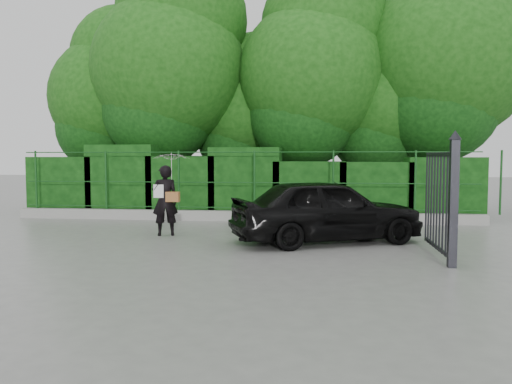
# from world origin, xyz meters

# --- Properties ---
(ground) EXTENTS (80.00, 80.00, 0.00)m
(ground) POSITION_xyz_m (0.00, 0.00, 0.00)
(ground) COLOR gray
(kerb) EXTENTS (14.00, 0.25, 0.30)m
(kerb) POSITION_xyz_m (0.00, 4.50, 0.15)
(kerb) COLOR #9E9E99
(kerb) RESTS_ON ground
(fence) EXTENTS (14.13, 0.06, 1.80)m
(fence) POSITION_xyz_m (0.22, 4.50, 1.20)
(fence) COLOR #154718
(fence) RESTS_ON kerb
(hedge) EXTENTS (14.20, 1.20, 2.30)m
(hedge) POSITION_xyz_m (-0.19, 5.50, 0.99)
(hedge) COLOR black
(hedge) RESTS_ON ground
(trees) EXTENTS (17.10, 6.15, 8.08)m
(trees) POSITION_xyz_m (1.14, 7.74, 4.62)
(trees) COLOR black
(trees) RESTS_ON ground
(gate) EXTENTS (0.22, 2.33, 2.36)m
(gate) POSITION_xyz_m (4.60, -0.72, 1.19)
(gate) COLOR black
(gate) RESTS_ON ground
(woman) EXTENTS (0.95, 0.88, 2.02)m
(woman) POSITION_xyz_m (-1.31, 1.60, 1.30)
(woman) COLOR black
(woman) RESTS_ON ground
(car) EXTENTS (4.58, 3.28, 1.45)m
(car) POSITION_xyz_m (2.48, 1.11, 0.72)
(car) COLOR black
(car) RESTS_ON ground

